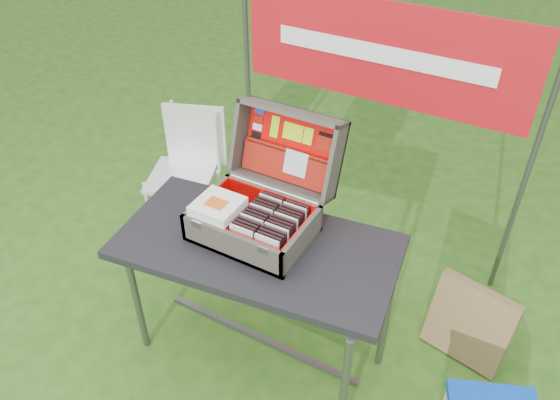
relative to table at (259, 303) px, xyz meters
The scene contains 92 objects.
ground 0.41m from the table, ahead, with size 80.00×80.00×0.00m, color #235A15.
table is the anchor object (origin of this frame).
table_top 0.37m from the table, ahead, with size 1.26×0.63×0.04m, color black.
table_leg_fl 0.62m from the table, 155.90° to the right, with size 0.04×0.04×0.75m, color #59595B.
table_leg_fr 0.62m from the table, 24.10° to the right, with size 0.04×0.04×0.75m, color #59595B.
table_leg_bl 0.62m from the table, 155.90° to the left, with size 0.04×0.04×0.75m, color #59595B.
table_leg_br 0.62m from the table, 24.10° to the left, with size 0.04×0.04×0.75m, color #59595B.
table_brace 0.27m from the table, 90.00° to the right, with size 1.11×0.03×0.03m, color #59595B.
suitcase 0.64m from the table, 113.91° to the left, with size 0.52×0.53×0.47m, color #605A4D, non-canonical shape.
suitcase_base_bottom 0.41m from the table, 137.02° to the left, with size 0.52×0.37×0.02m, color #605A4D.
suitcase_base_wall_front 0.48m from the table, 108.87° to the right, with size 0.52×0.02×0.14m, color #605A4D.
suitcase_base_wall_back 0.51m from the table, 101.79° to the left, with size 0.52×0.02×0.14m, color #605A4D.
suitcase_base_wall_left 0.55m from the table, behind, with size 0.02×0.37×0.14m, color #605A4D.
suitcase_base_wall_right 0.51m from the table, 11.72° to the left, with size 0.02×0.37×0.14m, color #605A4D.
suitcase_liner_floor 0.42m from the table, 137.02° to the left, with size 0.48×0.33×0.01m, color #E91200.
suitcase_latch_left 0.58m from the table, 146.02° to the right, with size 0.05×0.01×0.03m, color silver.
suitcase_latch_right 0.55m from the table, 49.67° to the right, with size 0.05×0.01×0.03m, color silver.
suitcase_hinge 0.58m from the table, 101.28° to the left, with size 0.02×0.02×0.47m, color silver.
suitcase_lid_back 0.78m from the table, 96.34° to the left, with size 0.52×0.37×0.02m, color #605A4D.
suitcase_lid_rim_far 0.95m from the table, 96.36° to the left, with size 0.52×0.02×0.14m, color #605A4D.
suitcase_lid_rim_near 0.60m from the table, 98.69° to the left, with size 0.52×0.02×0.14m, color #605A4D.
suitcase_lid_rim_left 0.83m from the table, 129.93° to the left, with size 0.02×0.37×0.14m, color #605A4D.
suitcase_lid_rim_right 0.80m from the table, 59.92° to the left, with size 0.02×0.37×0.14m, color #605A4D.
suitcase_lid_liner 0.78m from the table, 96.54° to the left, with size 0.47×0.33×0.01m, color #E91200.
suitcase_liner_wall_front 0.49m from the table, 110.78° to the right, with size 0.48×0.01×0.12m, color #E91200.
suitcase_liner_wall_back 0.52m from the table, 102.53° to the left, with size 0.48×0.01×0.12m, color #E91200.
suitcase_liner_wall_left 0.55m from the table, behind, with size 0.01×0.33×0.12m, color #E91200.
suitcase_liner_wall_right 0.51m from the table, 12.51° to the left, with size 0.01×0.33×0.12m, color #E91200.
suitcase_lid_pocket 0.69m from the table, 97.38° to the left, with size 0.46×0.15×0.03m, color maroon.
suitcase_pocket_edge 0.76m from the table, 97.03° to the left, with size 0.45×0.02×0.02m, color maroon.
suitcase_pocket_cd 0.72m from the table, 88.29° to the left, with size 0.12×0.12×0.01m, color silver.
lid_sticker_cc_a 0.94m from the table, 118.64° to the left, with size 0.05×0.03×0.00m, color #1933B2.
lid_sticker_cc_b 0.90m from the table, 119.36° to the left, with size 0.05×0.03×0.00m, color #9A150B.
lid_sticker_cc_c 0.86m from the table, 120.11° to the left, with size 0.05×0.03×0.00m, color white.
lid_sticker_cc_d 0.82m from the table, 120.91° to the left, with size 0.05×0.03×0.00m, color black.
lid_card_neon_tall 0.86m from the table, 109.03° to the left, with size 0.04×0.10×0.00m, color #AEF00F.
lid_card_neon_main 0.85m from the table, 96.26° to the left, with size 0.10×0.08×0.00m, color #AEF00F.
lid_card_neon_small 0.85m from the table, 85.39° to the left, with size 0.05×0.08×0.00m, color #AEF00F.
lid_sticker_band 0.86m from the table, 73.05° to the left, with size 0.09×0.09×0.00m, color #9A150B.
lid_sticker_band_bar 0.89m from the table, 73.41° to the left, with size 0.08×0.02×0.00m, color black.
cd_left_0 0.50m from the table, 97.56° to the right, with size 0.11×0.01×0.13m, color silver.
cd_left_1 0.49m from the table, 99.52° to the right, with size 0.11×0.01×0.13m, color black.
cd_left_2 0.49m from the table, 102.84° to the right, with size 0.11×0.01×0.13m, color black.
cd_left_3 0.49m from the table, 109.57° to the right, with size 0.11×0.01×0.13m, color black.
cd_left_4 0.49m from the table, 128.89° to the right, with size 0.11×0.01×0.13m, color silver.
cd_left_5 0.49m from the table, 161.54° to the left, with size 0.11×0.01×0.13m, color black.
cd_left_6 0.49m from the table, 117.67° to the left, with size 0.11×0.01×0.13m, color black.
cd_left_7 0.49m from the table, 106.03° to the left, with size 0.11×0.01×0.13m, color black.
cd_left_8 0.49m from the table, 101.19° to the left, with size 0.11×0.01×0.13m, color silver.
cd_left_9 0.49m from the table, 98.58° to the left, with size 0.11×0.01×0.13m, color black.
cd_left_10 0.50m from the table, 96.95° to the left, with size 0.11×0.01×0.13m, color black.
cd_left_11 0.50m from the table, 95.84° to the left, with size 0.11×0.01×0.13m, color black.
cd_left_12 0.51m from the table, 95.04° to the left, with size 0.11×0.01×0.13m, color silver.
cd_left_13 0.51m from the table, 94.43° to the left, with size 0.11×0.01×0.13m, color black.
cd_right_0 0.51m from the table, 41.04° to the right, with size 0.11×0.01×0.13m, color silver.
cd_right_1 0.50m from the table, 34.55° to the right, with size 0.11×0.01×0.13m, color black.
cd_right_2 0.50m from the table, 26.88° to the right, with size 0.11×0.01×0.13m, color black.
cd_right_3 0.50m from the table, 18.00° to the right, with size 0.11×0.01×0.13m, color black.
cd_right_4 0.50m from the table, ahead, with size 0.11×0.01×0.13m, color silver.
cd_right_5 0.50m from the table, ahead, with size 0.11×0.01×0.13m, color black.
cd_right_6 0.50m from the table, 12.43° to the left, with size 0.11×0.01×0.13m, color black.
cd_right_7 0.50m from the table, 21.91° to the left, with size 0.11×0.01×0.13m, color black.
cd_right_8 0.50m from the table, 30.28° to the left, with size 0.11×0.01×0.13m, color silver.
cd_right_9 0.51m from the table, 37.44° to the left, with size 0.11×0.01×0.13m, color black.
cd_right_10 0.51m from the table, 43.46° to the left, with size 0.11×0.01×0.13m, color black.
cd_right_11 0.51m from the table, 48.48° to the left, with size 0.11×0.01×0.13m, color black.
cd_right_12 0.52m from the table, 52.67° to the left, with size 0.11×0.01×0.13m, color silver.
cd_right_13 0.53m from the table, 56.18° to the left, with size 0.11×0.01×0.13m, color black.
songbook_0 0.56m from the table, behind, with size 0.19×0.19×0.01m, color white.
songbook_1 0.57m from the table, behind, with size 0.19×0.19×0.01m, color white.
songbook_2 0.57m from the table, behind, with size 0.19×0.19×0.01m, color white.
songbook_3 0.58m from the table, behind, with size 0.19×0.19×0.01m, color white.
songbook_4 0.58m from the table, behind, with size 0.19×0.19×0.01m, color white.
songbook_5 0.59m from the table, behind, with size 0.19×0.19×0.01m, color white.
songbook_6 0.59m from the table, behind, with size 0.19×0.19×0.01m, color white.
songbook_7 0.60m from the table, behind, with size 0.19×0.19×0.01m, color white.
songbook_8 0.60m from the table, behind, with size 0.19×0.19×0.01m, color white.
songbook_graphic 0.61m from the table, 168.30° to the right, with size 0.09×0.07×0.00m, color #D85919.
chair 1.14m from the table, 146.83° to the left, with size 0.39×0.43×0.86m, color silver, non-canonical shape.
chair_seat 1.14m from the table, 146.83° to the left, with size 0.39×0.39×0.03m, color silver.
chair_backrest 1.27m from the table, 139.68° to the left, with size 0.39×0.03×0.41m, color silver.
chair_leg_fl 1.22m from the table, 157.81° to the left, with size 0.02×0.02×0.44m, color silver.
chair_leg_fr 0.92m from the table, 149.87° to the left, with size 0.02×0.02×0.44m, color silver.
chair_leg_bl 1.38m from the table, 144.82° to the left, with size 0.02×0.02×0.44m, color silver.
chair_leg_br 1.13m from the table, 134.91° to the left, with size 0.02×0.02×0.44m, color silver.
chair_upright_left 1.40m from the table, 144.15° to the left, with size 0.02×0.02×0.41m, color silver.
chair_upright_right 1.15m from the table, 134.21° to the left, with size 0.02×0.02×0.41m, color silver.
cardboard_box 1.09m from the table, 30.38° to the left, with size 0.41×0.07×0.44m, color olive.
banner_post_left 1.42m from the table, 123.66° to the left, with size 0.03×0.03×1.70m, color #59595B.
banner_post_right 1.54m from the table, 49.36° to the left, with size 0.03×0.03×1.70m, color #59595B.
banner 1.43m from the table, 84.46° to the left, with size 1.60×0.01×0.55m, color #AD0F16.
banner_text 1.42m from the table, 84.39° to the left, with size 1.20×0.00×0.10m, color white.
Camera 1 is at (0.88, -1.55, 2.43)m, focal length 35.00 mm.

